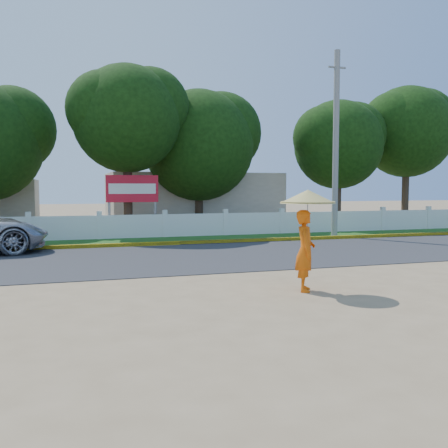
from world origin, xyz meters
name	(u,v)px	position (x,y,z in m)	size (l,w,h in m)	color
ground	(247,280)	(0.00, 0.00, 0.00)	(120.00, 120.00, 0.00)	#9E8460
road	(202,256)	(0.00, 4.50, 0.01)	(60.00, 7.00, 0.02)	#38383A
grass_verge	(171,240)	(0.00, 9.75, 0.01)	(60.00, 3.50, 0.03)	#2D601E
curb	(179,243)	(0.00, 8.05, 0.08)	(40.00, 0.18, 0.16)	yellow
fence	(165,226)	(0.00, 11.20, 0.55)	(40.00, 0.10, 1.10)	silver
building_near	(192,200)	(3.00, 18.00, 1.60)	(10.00, 6.00, 3.20)	#B7AD99
utility_pole	(336,145)	(7.79, 9.05, 4.38)	(0.28, 0.28, 8.75)	gray
monk_with_parasol	(306,225)	(0.79, -1.72, 1.52)	(1.28, 1.28, 2.33)	#DB570B
billboard	(132,192)	(-1.36, 12.30, 2.14)	(2.50, 0.13, 2.95)	gray
tree_row	(187,139)	(1.84, 14.26, 4.96)	(34.56, 7.67, 8.65)	#473828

